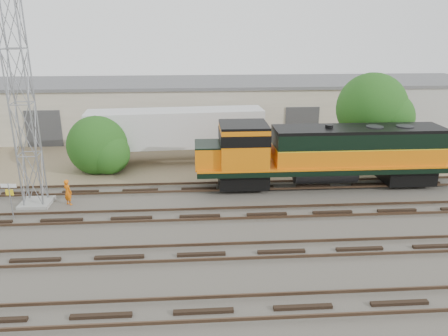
{
  "coord_description": "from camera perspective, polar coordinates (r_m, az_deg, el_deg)",
  "views": [
    {
      "loc": [
        -0.19,
        -22.12,
        10.95
      ],
      "look_at": [
        1.61,
        4.0,
        2.2
      ],
      "focal_mm": 35.0,
      "sensor_mm": 36.0,
      "label": 1
    }
  ],
  "objects": [
    {
      "name": "ground",
      "position": [
        24.68,
        -3.11,
        -7.89
      ],
      "size": [
        140.0,
        140.0,
        0.0
      ],
      "primitive_type": "plane",
      "color": "#47423A",
      "rests_on": "ground"
    },
    {
      "name": "dirt_strip",
      "position": [
        38.69,
        -3.49,
        2.02
      ],
      "size": [
        80.0,
        16.0,
        0.02
      ],
      "primitive_type": "cube",
      "color": "#726047",
      "rests_on": "ground"
    },
    {
      "name": "tracks",
      "position": [
        21.99,
        -2.98,
        -11.17
      ],
      "size": [
        80.0,
        20.4,
        0.28
      ],
      "color": "black",
      "rests_on": "ground"
    },
    {
      "name": "warehouse",
      "position": [
        45.85,
        -3.61,
        8.02
      ],
      "size": [
        58.4,
        10.4,
        5.3
      ],
      "color": "beige",
      "rests_on": "ground"
    },
    {
      "name": "locomotive",
      "position": [
        30.63,
        12.75,
        1.94
      ],
      "size": [
        17.98,
        3.15,
        4.32
      ],
      "color": "black",
      "rests_on": "tracks"
    },
    {
      "name": "signal_tower",
      "position": [
        28.55,
        -24.82,
        7.18
      ],
      "size": [
        1.87,
        1.87,
        12.67
      ],
      "rotation": [
        0.0,
        0.0,
        0.06
      ],
      "color": "gray",
      "rests_on": "ground"
    },
    {
      "name": "sign_post",
      "position": [
        28.04,
        -26.19,
        -3.08
      ],
      "size": [
        0.91,
        0.14,
        2.22
      ],
      "color": "gray",
      "rests_on": "ground"
    },
    {
      "name": "worker",
      "position": [
        29.12,
        -19.73,
        -2.99
      ],
      "size": [
        0.73,
        0.68,
        1.67
      ],
      "primitive_type": "imported",
      "rotation": [
        0.0,
        0.0,
        2.53
      ],
      "color": "orange",
      "rests_on": "ground"
    },
    {
      "name": "semi_trailer",
      "position": [
        35.59,
        -5.74,
        5.02
      ],
      "size": [
        14.2,
        3.75,
        4.32
      ],
      "rotation": [
        0.0,
        0.0,
        0.07
      ],
      "color": "silver",
      "rests_on": "ground"
    },
    {
      "name": "dumpster_blue",
      "position": [
        44.27,
        15.22,
        4.51
      ],
      "size": [
        1.85,
        1.77,
        1.5
      ],
      "primitive_type": "cube",
      "rotation": [
        0.0,
        0.0,
        0.19
      ],
      "color": "navy",
      "rests_on": "ground"
    },
    {
      "name": "dumpster_red",
      "position": [
        43.26,
        19.42,
        3.71
      ],
      "size": [
        1.82,
        1.75,
        1.4
      ],
      "primitive_type": "cube",
      "rotation": [
        0.0,
        0.0,
        -0.27
      ],
      "color": "maroon",
      "rests_on": "ground"
    },
    {
      "name": "tree_mid",
      "position": [
        34.63,
        -15.84,
        2.64
      ],
      "size": [
        4.83,
        4.6,
        4.6
      ],
      "color": "#382619",
      "rests_on": "ground"
    },
    {
      "name": "tree_east",
      "position": [
        36.06,
        19.25,
        7.13
      ],
      "size": [
        5.72,
        5.45,
        7.35
      ],
      "color": "#382619",
      "rests_on": "ground"
    }
  ]
}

